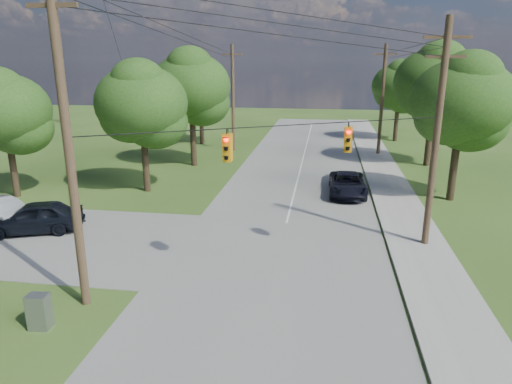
% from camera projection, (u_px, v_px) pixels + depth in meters
% --- Properties ---
extents(ground, '(140.00, 140.00, 0.00)m').
position_uv_depth(ground, '(204.00, 319.00, 15.87)').
color(ground, '#2C4C19').
rests_on(ground, ground).
extents(main_road, '(10.00, 100.00, 0.03)m').
position_uv_depth(main_road, '(277.00, 262.00, 20.32)').
color(main_road, gray).
rests_on(main_road, ground).
extents(sidewalk_east, '(2.60, 100.00, 0.12)m').
position_uv_depth(sidewalk_east, '(434.00, 271.00, 19.34)').
color(sidewalk_east, '#A6A49B').
rests_on(sidewalk_east, ground).
extents(pole_sw, '(2.00, 0.32, 12.00)m').
position_uv_depth(pole_sw, '(67.00, 136.00, 15.17)').
color(pole_sw, brown).
rests_on(pole_sw, ground).
extents(pole_ne, '(2.00, 0.32, 10.50)m').
position_uv_depth(pole_ne, '(437.00, 133.00, 20.63)').
color(pole_ne, brown).
rests_on(pole_ne, ground).
extents(pole_north_e, '(2.00, 0.32, 10.00)m').
position_uv_depth(pole_north_e, '(382.00, 99.00, 41.59)').
color(pole_north_e, brown).
rests_on(pole_north_e, ground).
extents(pole_north_w, '(2.00, 0.32, 10.00)m').
position_uv_depth(pole_north_w, '(233.00, 98.00, 43.61)').
color(pole_north_w, brown).
rests_on(pole_north_w, ground).
extents(power_lines, '(13.93, 29.62, 4.93)m').
position_uv_depth(power_lines, '(283.00, 50.00, 24.03)').
color(power_lines, black).
rests_on(power_lines, ground).
extents(traffic_signals, '(4.91, 3.27, 1.05)m').
position_uv_depth(traffic_signals, '(291.00, 143.00, 18.16)').
color(traffic_signals, orange).
rests_on(traffic_signals, ground).
extents(tree_w_near, '(6.00, 6.00, 8.40)m').
position_uv_depth(tree_w_near, '(141.00, 103.00, 29.60)').
color(tree_w_near, '#3E2F1F').
rests_on(tree_w_near, ground).
extents(tree_w_mid, '(6.40, 6.40, 9.22)m').
position_uv_depth(tree_w_mid, '(191.00, 86.00, 36.85)').
color(tree_w_mid, '#3E2F1F').
rests_on(tree_w_mid, ground).
extents(tree_w_far, '(6.00, 6.00, 8.73)m').
position_uv_depth(tree_w_far, '(200.00, 84.00, 46.72)').
color(tree_w_far, '#3E2F1F').
rests_on(tree_w_far, ground).
extents(tree_e_near, '(6.20, 6.20, 8.81)m').
position_uv_depth(tree_e_near, '(462.00, 101.00, 27.55)').
color(tree_e_near, '#3E2F1F').
rests_on(tree_e_near, ground).
extents(tree_e_mid, '(6.60, 6.60, 9.64)m').
position_uv_depth(tree_e_mid, '(435.00, 82.00, 36.78)').
color(tree_e_mid, '#3E2F1F').
rests_on(tree_e_mid, ground).
extents(tree_e_far, '(5.80, 5.80, 8.32)m').
position_uv_depth(tree_e_far, '(399.00, 86.00, 48.58)').
color(tree_e_far, '#3E2F1F').
rests_on(tree_e_far, ground).
extents(tree_cross_n, '(5.60, 5.60, 7.91)m').
position_uv_depth(tree_cross_n, '(5.00, 111.00, 28.48)').
color(tree_cross_n, '#3E2F1F').
rests_on(tree_cross_n, ground).
extents(car_cross_dark, '(5.19, 3.54, 1.64)m').
position_uv_depth(car_cross_dark, '(34.00, 217.00, 23.52)').
color(car_cross_dark, black).
rests_on(car_cross_dark, cross_road).
extents(car_main_north, '(2.42, 5.14, 1.42)m').
position_uv_depth(car_main_north, '(348.00, 184.00, 30.15)').
color(car_main_north, black).
rests_on(car_main_north, main_road).
extents(control_cabinet, '(0.72, 0.54, 1.24)m').
position_uv_depth(control_cabinet, '(39.00, 312.00, 15.17)').
color(control_cabinet, gray).
rests_on(control_cabinet, ground).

